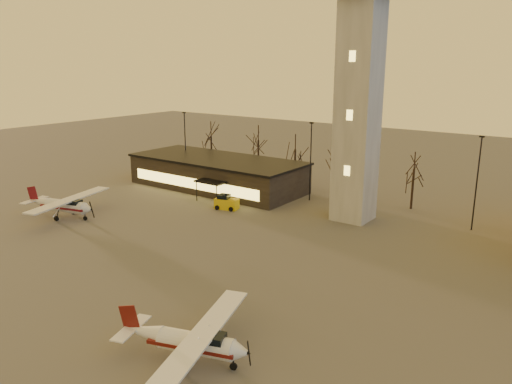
% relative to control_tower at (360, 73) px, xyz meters
% --- Properties ---
extents(ground, '(220.00, 220.00, 0.00)m').
position_rel_control_tower_xyz_m(ground, '(0.00, -30.00, -16.33)').
color(ground, '#484543').
rests_on(ground, ground).
extents(control_tower, '(6.80, 6.80, 32.60)m').
position_rel_control_tower_xyz_m(control_tower, '(0.00, 0.00, 0.00)').
color(control_tower, gray).
rests_on(control_tower, ground).
extents(terminal, '(25.40, 12.20, 4.30)m').
position_rel_control_tower_xyz_m(terminal, '(-21.99, 1.98, -14.17)').
color(terminal, black).
rests_on(terminal, ground).
extents(light_poles, '(58.50, 12.25, 10.14)m').
position_rel_control_tower_xyz_m(light_poles, '(0.50, 1.00, -10.92)').
color(light_poles, black).
rests_on(light_poles, ground).
extents(tree_row, '(37.20, 9.20, 8.80)m').
position_rel_control_tower_xyz_m(tree_row, '(-13.70, 9.16, -10.39)').
color(tree_row, black).
rests_on(tree_row, ground).
extents(cessna_front, '(9.05, 11.13, 3.11)m').
position_rel_control_tower_xyz_m(cessna_front, '(4.96, -31.37, -15.26)').
color(cessna_front, silver).
rests_on(cessna_front, ground).
extents(cessna_rear, '(9.78, 12.18, 3.37)m').
position_rel_control_tower_xyz_m(cessna_rear, '(-26.58, -19.04, -15.17)').
color(cessna_rear, beige).
rests_on(cessna_rear, ground).
extents(service_cart, '(3.06, 2.31, 1.76)m').
position_rel_control_tower_xyz_m(service_cart, '(-14.23, -5.43, -15.65)').
color(service_cart, gold).
rests_on(service_cart, ground).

